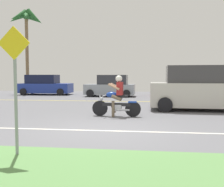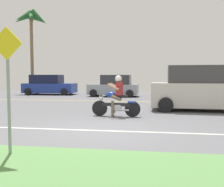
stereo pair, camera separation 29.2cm
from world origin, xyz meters
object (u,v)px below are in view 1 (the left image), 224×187
Objects in this scene: parked_car_0 at (45,85)px; street_sign at (15,78)px; parked_car_1 at (111,86)px; palm_tree_0 at (26,22)px; suv_nearby at (202,89)px; parked_car_2 at (185,87)px; motorcyclist at (117,99)px.

street_sign reaches higher than parked_car_0.
parked_car_1 is 10.34m from palm_tree_0.
parked_car_0 is at bearing 141.81° from suv_nearby.
suv_nearby is at bearing 55.76° from street_sign.
palm_tree_0 reaches higher than parked_car_2.
motorcyclist is 0.50× the size of parked_car_1.
palm_tree_0 is (-13.77, 2.18, 5.73)m from parked_car_2.
palm_tree_0 reaches higher than parked_car_0.
palm_tree_0 is at bearing 127.00° from motorcyclist.
palm_tree_0 is at bearing 171.00° from parked_car_2.
street_sign reaches higher than suv_nearby.
parked_car_2 is 0.56× the size of palm_tree_0.
parked_car_1 is 5.76m from parked_car_2.
parked_car_0 is 17.01m from street_sign.
parked_car_2 is at bearing -1.79° from parked_car_0.
motorcyclist is 4.33m from suv_nearby.
suv_nearby is 13.80m from parked_car_0.
parked_car_0 is 1.13× the size of parked_car_1.
palm_tree_0 is at bearing 114.52° from street_sign.
palm_tree_0 is (-2.35, 1.82, 5.69)m from parked_car_0.
parked_car_0 is 1.01× the size of parked_car_2.
palm_tree_0 is 20.18m from street_sign.
parked_car_2 is (0.58, 8.17, -0.25)m from suv_nearby.
suv_nearby is at bearing 31.75° from motorcyclist.
suv_nearby is at bearing -55.12° from parked_car_1.
street_sign reaches higher than parked_car_1.
parked_car_1 is at bearing -20.48° from palm_tree_0.
parked_car_0 reaches higher than parked_car_2.
parked_car_0 reaches higher than parked_car_1.
suv_nearby is at bearing -38.13° from palm_tree_0.
suv_nearby is 1.12× the size of parked_car_2.
palm_tree_0 is (-13.19, 10.35, 5.48)m from suv_nearby.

